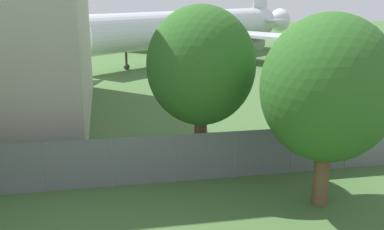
% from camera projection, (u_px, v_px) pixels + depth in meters
% --- Properties ---
extents(perimeter_fence, '(56.07, 0.07, 2.03)m').
position_uv_depth(perimeter_fence, '(235.00, 154.00, 18.78)').
color(perimeter_fence, slate).
rests_on(perimeter_fence, ground).
extents(airplane, '(34.52, 29.08, 11.68)m').
position_uv_depth(airplane, '(194.00, 28.00, 53.94)').
color(airplane, silver).
rests_on(airplane, ground).
extents(tree_near_hangar, '(4.50, 4.50, 7.15)m').
position_uv_depth(tree_near_hangar, '(201.00, 66.00, 18.41)').
color(tree_near_hangar, brown).
rests_on(tree_near_hangar, ground).
extents(tree_left_of_cabin, '(4.72, 4.72, 6.94)m').
position_uv_depth(tree_left_of_cabin, '(328.00, 89.00, 15.52)').
color(tree_left_of_cabin, brown).
rests_on(tree_left_of_cabin, ground).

